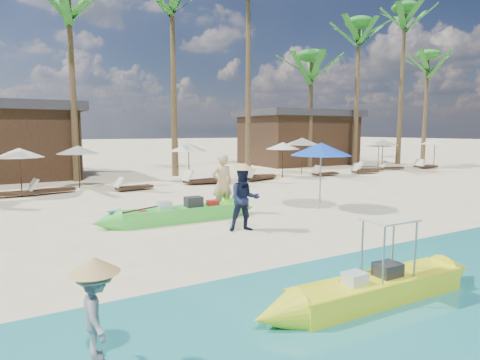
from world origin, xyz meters
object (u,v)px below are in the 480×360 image
green_canoe (180,214)px  tourist (222,184)px  yellow_canoe (378,288)px  blue_umbrella (321,149)px

green_canoe → tourist: 1.90m
yellow_canoe → blue_umbrella: blue_umbrella is taller
yellow_canoe → tourist: (0.95, 7.38, 0.76)m
green_canoe → blue_umbrella: bearing=-5.1°
tourist → green_canoe: bearing=20.5°
green_canoe → yellow_canoe: bearing=-82.9°
tourist → blue_umbrella: bearing=166.9°
yellow_canoe → tourist: tourist is taller
yellow_canoe → tourist: bearing=84.2°
green_canoe → tourist: bearing=17.4°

